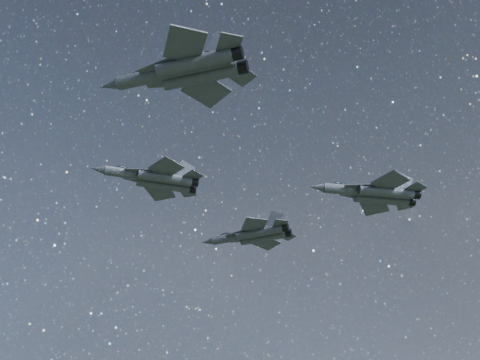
# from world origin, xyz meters

# --- Properties ---
(jet_lead) EXTENTS (16.48, 10.95, 4.19)m
(jet_lead) POSITION_xyz_m (-10.35, -0.92, 159.38)
(jet_lead) COLOR #32373F
(jet_left) EXTENTS (17.34, 11.86, 4.35)m
(jet_left) POSITION_xyz_m (2.51, 18.57, 160.17)
(jet_left) COLOR #32373F
(jet_right) EXTENTS (19.97, 13.82, 5.01)m
(jet_right) POSITION_xyz_m (-2.12, -20.33, 160.94)
(jet_right) COLOR #32373F
(jet_slot) EXTENTS (17.94, 12.18, 4.51)m
(jet_slot) POSITION_xyz_m (22.17, 6.11, 159.00)
(jet_slot) COLOR #32373F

